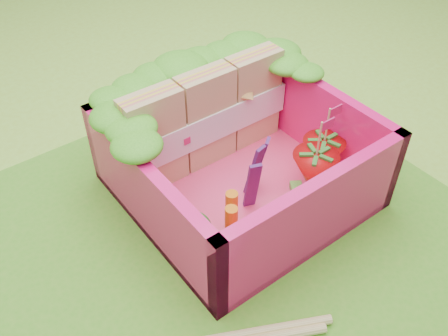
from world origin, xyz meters
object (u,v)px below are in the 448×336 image
broccoli (194,230)px  strawberry_left (314,173)px  strawberry_right (322,157)px  sandwich_stack (207,118)px  bento_box (240,157)px

broccoli → strawberry_left: bearing=-1.6°
broccoli → strawberry_right: (0.99, 0.05, -0.05)m
sandwich_stack → strawberry_right: size_ratio=2.28×
bento_box → strawberry_left: (0.32, -0.30, -0.08)m
strawberry_left → bento_box: bearing=136.7°
sandwich_stack → broccoli: (-0.52, -0.61, -0.12)m
bento_box → sandwich_stack: bearing=89.1°
sandwich_stack → strawberry_left: 0.73m
strawberry_left → strawberry_right: size_ratio=1.03×
bento_box → strawberry_left: 0.45m
bento_box → strawberry_left: strawberry_left is taller
sandwich_stack → strawberry_left: sandwich_stack is taller
sandwich_stack → strawberry_left: size_ratio=2.21×
broccoli → sandwich_stack: bearing=49.4°
bento_box → strawberry_right: size_ratio=2.60×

